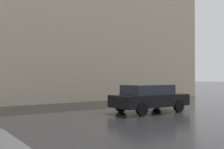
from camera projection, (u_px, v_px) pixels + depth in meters
The scene contains 1 object.
car_black at pixel (149, 97), 14.03m from camera, with size 1.85×4.10×1.41m.
Camera 1 is at (-5.02, -5.99, 1.78)m, focal length 43.57 mm.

